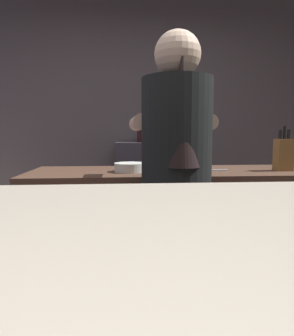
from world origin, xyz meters
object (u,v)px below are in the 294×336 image
object	(u,v)px
knife_block	(283,154)
mixing_bowl	(130,167)
chefs_knife	(209,170)
bottle_hot_sauce	(153,133)
bottle_vinegar	(140,135)
bartender	(176,177)

from	to	relation	value
knife_block	mixing_bowl	xyz separation A→B (m)	(-0.97, 0.02, -0.08)
mixing_bowl	chefs_knife	size ratio (longest dim) A/B	0.83
bottle_hot_sauce	bottle_vinegar	bearing A→B (deg)	152.15
knife_block	mixing_bowl	bearing A→B (deg)	178.94
bartender	knife_block	bearing A→B (deg)	-65.24
mixing_bowl	bottle_hot_sauce	world-z (taller)	bottle_hot_sauce
knife_block	mixing_bowl	world-z (taller)	knife_block
bottle_hot_sauce	bartender	bearing A→B (deg)	-91.80
bartender	mixing_bowl	xyz separation A→B (m)	(-0.22, 0.40, 0.00)
bartender	chefs_knife	bearing A→B (deg)	-36.90
knife_block	chefs_knife	size ratio (longest dim) A/B	1.17
mixing_bowl	bottle_vinegar	world-z (taller)	bottle_vinegar
chefs_knife	bottle_hot_sauce	xyz separation A→B (m)	(-0.23, 1.30, 0.24)
bartender	chefs_knife	xyz separation A→B (m)	(0.28, 0.41, -0.02)
bartender	knife_block	xyz separation A→B (m)	(0.75, 0.39, 0.08)
bartender	mixing_bowl	size ratio (longest dim) A/B	8.25
bottle_vinegar	bottle_hot_sauce	bearing A→B (deg)	-27.85
bottle_hot_sauce	bottle_vinegar	world-z (taller)	bottle_hot_sauce
bartender	bottle_vinegar	xyz separation A→B (m)	(-0.08, 1.78, 0.20)
bartender	bottle_hot_sauce	world-z (taller)	bartender
bartender	bottle_vinegar	bearing A→B (deg)	0.19
mixing_bowl	bottle_hot_sauce	size ratio (longest dim) A/B	0.81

